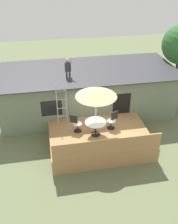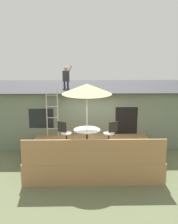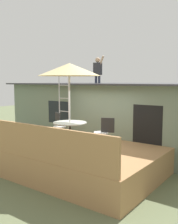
{
  "view_description": "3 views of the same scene",
  "coord_description": "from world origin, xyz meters",
  "px_view_note": "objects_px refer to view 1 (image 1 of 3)",
  "views": [
    {
      "loc": [
        -2.34,
        -9.92,
        8.36
      ],
      "look_at": [
        -0.41,
        0.66,
        1.69
      ],
      "focal_mm": 40.44,
      "sensor_mm": 36.0,
      "label": 1
    },
    {
      "loc": [
        -0.37,
        -10.32,
        4.79
      ],
      "look_at": [
        -0.12,
        0.61,
        2.08
      ],
      "focal_mm": 44.12,
      "sensor_mm": 36.0,
      "label": 2
    },
    {
      "loc": [
        4.9,
        -6.12,
        2.8
      ],
      "look_at": [
        -0.13,
        0.8,
        1.79
      ],
      "focal_mm": 41.74,
      "sensor_mm": 36.0,
      "label": 3
    }
  ],
  "objects_px": {
    "step_ladder": "(62,104)",
    "person_figure": "(68,66)",
    "patio_chair_left": "(76,123)",
    "patio_table": "(96,125)",
    "patio_umbrella": "(96,92)",
    "patio_chair_right": "(112,120)"
  },
  "relations": [
    {
      "from": "patio_umbrella",
      "to": "patio_chair_right",
      "type": "bearing_deg",
      "value": 23.81
    },
    {
      "from": "patio_umbrella",
      "to": "patio_chair_left",
      "type": "xyz_separation_m",
      "value": [
        -0.9,
        0.48,
        -1.89
      ]
    },
    {
      "from": "patio_table",
      "to": "patio_chair_right",
      "type": "relative_size",
      "value": 1.13
    },
    {
      "from": "step_ladder",
      "to": "person_figure",
      "type": "relative_size",
      "value": 1.98
    },
    {
      "from": "patio_table",
      "to": "person_figure",
      "type": "height_order",
      "value": "person_figure"
    },
    {
      "from": "patio_table",
      "to": "patio_umbrella",
      "type": "bearing_deg",
      "value": 123.69
    },
    {
      "from": "person_figure",
      "to": "patio_chair_left",
      "type": "xyz_separation_m",
      "value": [
        0.04,
        -2.44,
        -2.07
      ]
    },
    {
      "from": "patio_umbrella",
      "to": "patio_chair_right",
      "type": "xyz_separation_m",
      "value": [
        0.96,
        0.42,
        -1.89
      ]
    },
    {
      "from": "patio_chair_left",
      "to": "person_figure",
      "type": "bearing_deg",
      "value": 118.99
    },
    {
      "from": "person_figure",
      "to": "patio_chair_left",
      "type": "distance_m",
      "value": 3.2
    },
    {
      "from": "patio_table",
      "to": "patio_umbrella",
      "type": "distance_m",
      "value": 1.76
    },
    {
      "from": "step_ladder",
      "to": "patio_umbrella",
      "type": "bearing_deg",
      "value": -43.69
    },
    {
      "from": "step_ladder",
      "to": "person_figure",
      "type": "distance_m",
      "value": 2.13
    },
    {
      "from": "patio_umbrella",
      "to": "patio_chair_left",
      "type": "bearing_deg",
      "value": 152.06
    },
    {
      "from": "patio_umbrella",
      "to": "patio_chair_right",
      "type": "relative_size",
      "value": 2.76
    },
    {
      "from": "patio_table",
      "to": "patio_chair_right",
      "type": "distance_m",
      "value": 1.06
    },
    {
      "from": "patio_umbrella",
      "to": "step_ladder",
      "type": "xyz_separation_m",
      "value": [
        -1.49,
        1.43,
        -1.25
      ]
    },
    {
      "from": "step_ladder",
      "to": "patio_chair_right",
      "type": "bearing_deg",
      "value": -22.28
    },
    {
      "from": "patio_umbrella",
      "to": "person_figure",
      "type": "relative_size",
      "value": 2.29
    },
    {
      "from": "person_figure",
      "to": "patio_umbrella",
      "type": "bearing_deg",
      "value": -72.08
    },
    {
      "from": "step_ladder",
      "to": "patio_chair_left",
      "type": "distance_m",
      "value": 1.29
    },
    {
      "from": "patio_umbrella",
      "to": "step_ladder",
      "type": "height_order",
      "value": "patio_umbrella"
    }
  ]
}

